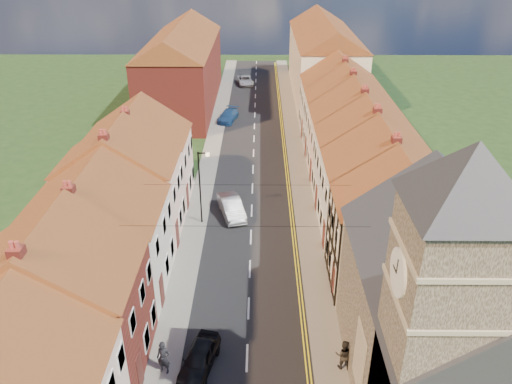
{
  "coord_description": "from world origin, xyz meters",
  "views": [
    {
      "loc": [
        0.65,
        -13.69,
        20.56
      ],
      "look_at": [
        0.38,
        18.68,
        3.5
      ],
      "focal_mm": 35.0,
      "sensor_mm": 36.0,
      "label": 1
    }
  ],
  "objects_px": {
    "church": "(458,308)",
    "car_far": "(228,116)",
    "car_near": "(199,358)",
    "lamppost": "(201,183)",
    "pedestrian_right": "(343,355)",
    "pedestrian_left_b": "(163,358)",
    "car_mid": "(231,207)",
    "car_distant": "(245,80)"
  },
  "relations": [
    {
      "from": "car_near",
      "to": "pedestrian_left_b",
      "type": "xyz_separation_m",
      "value": [
        -1.77,
        -0.42,
        0.45
      ]
    },
    {
      "from": "car_mid",
      "to": "car_distant",
      "type": "height_order",
      "value": "car_mid"
    },
    {
      "from": "lamppost",
      "to": "pedestrian_left_b",
      "type": "bearing_deg",
      "value": -91.72
    },
    {
      "from": "church",
      "to": "car_near",
      "type": "height_order",
      "value": "church"
    },
    {
      "from": "car_far",
      "to": "car_near",
      "type": "bearing_deg",
      "value": -76.65
    },
    {
      "from": "car_near",
      "to": "car_far",
      "type": "relative_size",
      "value": 0.84
    },
    {
      "from": "church",
      "to": "car_distant",
      "type": "relative_size",
      "value": 3.37
    },
    {
      "from": "car_near",
      "to": "car_far",
      "type": "bearing_deg",
      "value": 103.73
    },
    {
      "from": "church",
      "to": "lamppost",
      "type": "bearing_deg",
      "value": 128.3
    },
    {
      "from": "car_distant",
      "to": "pedestrian_right",
      "type": "bearing_deg",
      "value": -93.29
    },
    {
      "from": "car_near",
      "to": "pedestrian_left_b",
      "type": "height_order",
      "value": "pedestrian_left_b"
    },
    {
      "from": "lamppost",
      "to": "car_near",
      "type": "height_order",
      "value": "lamppost"
    },
    {
      "from": "church",
      "to": "car_far",
      "type": "distance_m",
      "value": 42.74
    },
    {
      "from": "lamppost",
      "to": "car_near",
      "type": "xyz_separation_m",
      "value": [
        1.32,
        -14.64,
        -2.9
      ]
    },
    {
      "from": "car_mid",
      "to": "car_far",
      "type": "relative_size",
      "value": 0.99
    },
    {
      "from": "lamppost",
      "to": "pedestrian_left_b",
      "type": "xyz_separation_m",
      "value": [
        -0.45,
        -15.06,
        -2.45
      ]
    },
    {
      "from": "car_near",
      "to": "pedestrian_right",
      "type": "distance_m",
      "value": 7.54
    },
    {
      "from": "lamppost",
      "to": "car_mid",
      "type": "bearing_deg",
      "value": 30.88
    },
    {
      "from": "church",
      "to": "pedestrian_left_b",
      "type": "height_order",
      "value": "church"
    },
    {
      "from": "car_near",
      "to": "pedestrian_right",
      "type": "bearing_deg",
      "value": 12.34
    },
    {
      "from": "church",
      "to": "car_distant",
      "type": "height_order",
      "value": "church"
    },
    {
      "from": "car_mid",
      "to": "pedestrian_right",
      "type": "height_order",
      "value": "pedestrian_right"
    },
    {
      "from": "church",
      "to": "car_far",
      "type": "height_order",
      "value": "church"
    },
    {
      "from": "pedestrian_right",
      "to": "pedestrian_left_b",
      "type": "distance_m",
      "value": 9.31
    },
    {
      "from": "church",
      "to": "pedestrian_right",
      "type": "xyz_separation_m",
      "value": [
        -4.32,
        1.99,
        -4.87
      ]
    },
    {
      "from": "car_distant",
      "to": "pedestrian_right",
      "type": "xyz_separation_m",
      "value": [
        6.64,
        -54.57,
        0.38
      ]
    },
    {
      "from": "church",
      "to": "pedestrian_right",
      "type": "relative_size",
      "value": 8.59
    },
    {
      "from": "car_mid",
      "to": "church",
      "type": "bearing_deg",
      "value": -75.12
    },
    {
      "from": "car_mid",
      "to": "pedestrian_left_b",
      "type": "relative_size",
      "value": 2.27
    },
    {
      "from": "car_mid",
      "to": "lamppost",
      "type": "bearing_deg",
      "value": -165.67
    },
    {
      "from": "car_mid",
      "to": "pedestrian_left_b",
      "type": "xyz_separation_m",
      "value": [
        -2.64,
        -16.36,
        0.36
      ]
    },
    {
      "from": "car_mid",
      "to": "car_distant",
      "type": "xyz_separation_m",
      "value": [
        0.02,
        38.58,
        -0.1
      ]
    },
    {
      "from": "car_far",
      "to": "pedestrian_right",
      "type": "height_order",
      "value": "pedestrian_right"
    },
    {
      "from": "church",
      "to": "car_near",
      "type": "bearing_deg",
      "value": 170.25
    },
    {
      "from": "church",
      "to": "car_far",
      "type": "relative_size",
      "value": 3.43
    },
    {
      "from": "car_near",
      "to": "lamppost",
      "type": "bearing_deg",
      "value": 107.83
    },
    {
      "from": "church",
      "to": "car_far",
      "type": "xyz_separation_m",
      "value": [
        -12.56,
        40.52,
        -5.23
      ]
    },
    {
      "from": "lamppost",
      "to": "car_distant",
      "type": "bearing_deg",
      "value": 86.83
    },
    {
      "from": "car_distant",
      "to": "car_far",
      "type": "bearing_deg",
      "value": -105.91
    },
    {
      "from": "car_near",
      "to": "pedestrian_right",
      "type": "relative_size",
      "value": 2.11
    },
    {
      "from": "car_far",
      "to": "pedestrian_left_b",
      "type": "xyz_separation_m",
      "value": [
        -1.06,
        -38.9,
        0.45
      ]
    },
    {
      "from": "car_near",
      "to": "car_far",
      "type": "height_order",
      "value": "car_far"
    }
  ]
}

